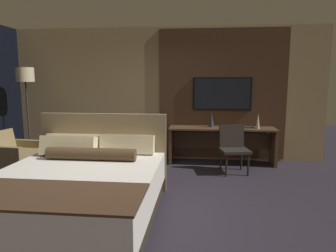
{
  "coord_description": "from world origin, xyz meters",
  "views": [
    {
      "loc": [
        1.0,
        -3.81,
        1.7
      ],
      "look_at": [
        0.51,
        0.92,
        0.97
      ],
      "focal_mm": 32.0,
      "sensor_mm": 36.0,
      "label": 1
    }
  ],
  "objects_px": {
    "desk": "(222,138)",
    "desk_chair": "(233,145)",
    "vase_short": "(258,121)",
    "tv": "(222,94)",
    "bed": "(78,190)",
    "vase_tall": "(211,120)",
    "floor_lamp": "(26,83)",
    "armchair_by_window": "(15,159)",
    "book": "(248,127)"
  },
  "relations": [
    {
      "from": "tv",
      "to": "bed",
      "type": "bearing_deg",
      "value": -123.22
    },
    {
      "from": "bed",
      "to": "vase_tall",
      "type": "xyz_separation_m",
      "value": [
        1.72,
        2.78,
        0.54
      ]
    },
    {
      "from": "tv",
      "to": "desk_chair",
      "type": "distance_m",
      "value": 1.22
    },
    {
      "from": "bed",
      "to": "floor_lamp",
      "type": "distance_m",
      "value": 3.27
    },
    {
      "from": "desk",
      "to": "tv",
      "type": "xyz_separation_m",
      "value": [
        0.0,
        0.21,
        0.9
      ]
    },
    {
      "from": "armchair_by_window",
      "to": "desk_chair",
      "type": "bearing_deg",
      "value": -77.05
    },
    {
      "from": "floor_lamp",
      "to": "vase_tall",
      "type": "xyz_separation_m",
      "value": [
        3.68,
        0.5,
        -0.75
      ]
    },
    {
      "from": "floor_lamp",
      "to": "book",
      "type": "height_order",
      "value": "floor_lamp"
    },
    {
      "from": "armchair_by_window",
      "to": "book",
      "type": "bearing_deg",
      "value": -70.56
    },
    {
      "from": "bed",
      "to": "vase_tall",
      "type": "bearing_deg",
      "value": 58.19
    },
    {
      "from": "tv",
      "to": "floor_lamp",
      "type": "relative_size",
      "value": 0.62
    },
    {
      "from": "armchair_by_window",
      "to": "vase_short",
      "type": "xyz_separation_m",
      "value": [
        4.49,
        1.07,
        0.62
      ]
    },
    {
      "from": "desk",
      "to": "desk_chair",
      "type": "height_order",
      "value": "desk_chair"
    },
    {
      "from": "tv",
      "to": "desk_chair",
      "type": "xyz_separation_m",
      "value": [
        0.17,
        -0.8,
        -0.9
      ]
    },
    {
      "from": "tv",
      "to": "armchair_by_window",
      "type": "distance_m",
      "value": 4.19
    },
    {
      "from": "bed",
      "to": "vase_short",
      "type": "xyz_separation_m",
      "value": [
        2.64,
        2.67,
        0.54
      ]
    },
    {
      "from": "vase_short",
      "to": "floor_lamp",
      "type": "bearing_deg",
      "value": -175.15
    },
    {
      "from": "desk_chair",
      "to": "desk",
      "type": "bearing_deg",
      "value": 95.07
    },
    {
      "from": "vase_short",
      "to": "desk",
      "type": "bearing_deg",
      "value": 173.33
    },
    {
      "from": "vase_short",
      "to": "book",
      "type": "height_order",
      "value": "vase_short"
    },
    {
      "from": "tv",
      "to": "floor_lamp",
      "type": "height_order",
      "value": "floor_lamp"
    },
    {
      "from": "bed",
      "to": "armchair_by_window",
      "type": "relative_size",
      "value": 2.81
    },
    {
      "from": "desk",
      "to": "armchair_by_window",
      "type": "xyz_separation_m",
      "value": [
        -3.79,
        -1.15,
        -0.24
      ]
    },
    {
      "from": "vase_short",
      "to": "tv",
      "type": "bearing_deg",
      "value": 157.29
    },
    {
      "from": "bed",
      "to": "desk_chair",
      "type": "height_order",
      "value": "bed"
    },
    {
      "from": "bed",
      "to": "book",
      "type": "xyz_separation_m",
      "value": [
        2.45,
        2.72,
        0.4
      ]
    },
    {
      "from": "desk",
      "to": "book",
      "type": "distance_m",
      "value": 0.57
    },
    {
      "from": "desk",
      "to": "tv",
      "type": "bearing_deg",
      "value": 90.0
    },
    {
      "from": "armchair_by_window",
      "to": "book",
      "type": "height_order",
      "value": "armchair_by_window"
    },
    {
      "from": "armchair_by_window",
      "to": "vase_tall",
      "type": "xyz_separation_m",
      "value": [
        3.58,
        1.18,
        0.61
      ]
    },
    {
      "from": "vase_tall",
      "to": "bed",
      "type": "bearing_deg",
      "value": -121.81
    },
    {
      "from": "bed",
      "to": "floor_lamp",
      "type": "xyz_separation_m",
      "value": [
        -1.96,
        2.28,
        1.29
      ]
    },
    {
      "from": "desk",
      "to": "vase_short",
      "type": "height_order",
      "value": "vase_short"
    },
    {
      "from": "desk",
      "to": "armchair_by_window",
      "type": "distance_m",
      "value": 3.97
    },
    {
      "from": "bed",
      "to": "tv",
      "type": "distance_m",
      "value": 3.69
    },
    {
      "from": "bed",
      "to": "vase_tall",
      "type": "relative_size",
      "value": 7.62
    },
    {
      "from": "desk",
      "to": "vase_tall",
      "type": "xyz_separation_m",
      "value": [
        -0.21,
        0.03,
        0.38
      ]
    },
    {
      "from": "vase_short",
      "to": "armchair_by_window",
      "type": "bearing_deg",
      "value": -166.59
    },
    {
      "from": "tv",
      "to": "floor_lamp",
      "type": "bearing_deg",
      "value": -170.06
    },
    {
      "from": "desk_chair",
      "to": "book",
      "type": "distance_m",
      "value": 0.7
    },
    {
      "from": "desk_chair",
      "to": "floor_lamp",
      "type": "distance_m",
      "value": 4.22
    },
    {
      "from": "book",
      "to": "bed",
      "type": "bearing_deg",
      "value": -132.1
    },
    {
      "from": "vase_tall",
      "to": "desk_chair",
      "type": "bearing_deg",
      "value": -58.26
    },
    {
      "from": "vase_tall",
      "to": "vase_short",
      "type": "bearing_deg",
      "value": -6.93
    },
    {
      "from": "tv",
      "to": "vase_tall",
      "type": "distance_m",
      "value": 0.59
    },
    {
      "from": "desk_chair",
      "to": "armchair_by_window",
      "type": "distance_m",
      "value": 4.01
    },
    {
      "from": "floor_lamp",
      "to": "bed",
      "type": "bearing_deg",
      "value": -49.33
    },
    {
      "from": "tv",
      "to": "vase_tall",
      "type": "xyz_separation_m",
      "value": [
        -0.21,
        -0.18,
        -0.52
      ]
    },
    {
      "from": "desk",
      "to": "floor_lamp",
      "type": "height_order",
      "value": "floor_lamp"
    },
    {
      "from": "floor_lamp",
      "to": "vase_tall",
      "type": "height_order",
      "value": "floor_lamp"
    }
  ]
}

